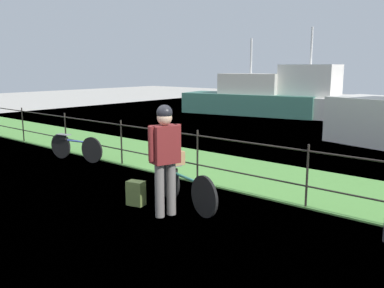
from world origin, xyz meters
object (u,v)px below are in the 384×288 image
at_px(wooden_crate, 172,157).
at_px(moored_boat_far, 309,98).
at_px(moored_boat_near, 250,99).
at_px(bicycle_parked, 75,147).
at_px(backpack_on_paving, 136,193).
at_px(terrier_dog, 173,146).
at_px(bicycle_main, 185,187).
at_px(cyclist_person, 165,151).

bearing_deg(wooden_crate, moored_boat_far, 105.50).
bearing_deg(moored_boat_near, bicycle_parked, -78.78).
bearing_deg(backpack_on_paving, terrier_dog, -135.59).
bearing_deg(backpack_on_paving, moored_boat_near, -79.93).
bearing_deg(bicycle_main, cyclist_person, -85.40).
xyz_separation_m(terrier_dog, bicycle_parked, (-3.88, 0.71, -0.61)).
bearing_deg(moored_boat_near, bicycle_main, -61.62).
bearing_deg(bicycle_main, terrier_dog, 163.89).
bearing_deg(wooden_crate, terrier_dog, -16.11).
xyz_separation_m(cyclist_person, bicycle_parked, (-4.27, 1.29, -0.68)).
height_order(terrier_dog, backpack_on_paving, terrier_dog).
height_order(terrier_dog, cyclist_person, cyclist_person).
xyz_separation_m(backpack_on_paving, moored_boat_far, (-3.20, 13.16, 0.63)).
bearing_deg(cyclist_person, moored_boat_near, 117.59).
height_order(wooden_crate, terrier_dog, terrier_dog).
bearing_deg(moored_boat_near, moored_boat_far, 17.87).
relative_size(cyclist_person, moored_boat_far, 0.30).
distance_m(bicycle_main, backpack_on_paving, 0.81).
bearing_deg(backpack_on_paving, wooden_crate, -133.39).
relative_size(wooden_crate, bicycle_parked, 0.23).
distance_m(bicycle_main, cyclist_person, 0.82).
height_order(bicycle_main, moored_boat_near, moored_boat_near).
relative_size(backpack_on_paving, moored_boat_near, 0.06).
xyz_separation_m(cyclist_person, backpack_on_paving, (-0.71, 0.03, -0.80)).
bearing_deg(wooden_crate, moored_boat_near, 117.20).
xyz_separation_m(bicycle_main, backpack_on_paving, (-0.67, -0.45, -0.14)).
xyz_separation_m(bicycle_main, bicycle_parked, (-4.23, 0.81, -0.01)).
bearing_deg(moored_boat_far, backpack_on_paving, -76.34).
relative_size(cyclist_person, moored_boat_near, 0.26).
relative_size(bicycle_main, wooden_crate, 4.53).
height_order(bicycle_main, wooden_crate, wooden_crate).
xyz_separation_m(bicycle_main, wooden_crate, (-0.37, 0.11, 0.41)).
height_order(bicycle_main, bicycle_parked, bicycle_main).
bearing_deg(moored_boat_far, cyclist_person, -73.52).
relative_size(cyclist_person, backpack_on_paving, 4.21).
relative_size(bicycle_parked, moored_boat_near, 0.24).
xyz_separation_m(cyclist_person, moored_boat_far, (-3.90, 13.20, -0.18)).
bearing_deg(moored_boat_near, cyclist_person, -62.41).
xyz_separation_m(bicycle_main, moored_boat_near, (-6.43, 11.89, 0.36)).
relative_size(bicycle_main, backpack_on_paving, 4.08).
xyz_separation_m(bicycle_main, cyclist_person, (0.04, -0.48, 0.66)).
distance_m(cyclist_person, backpack_on_paving, 1.07).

